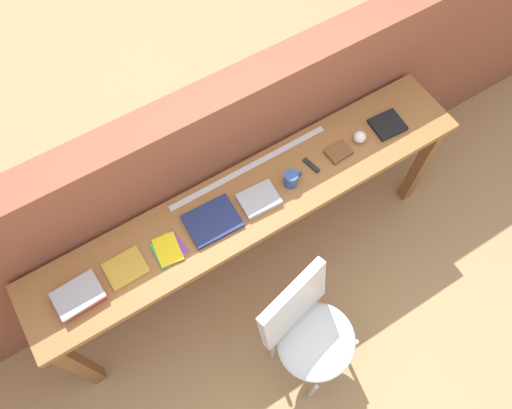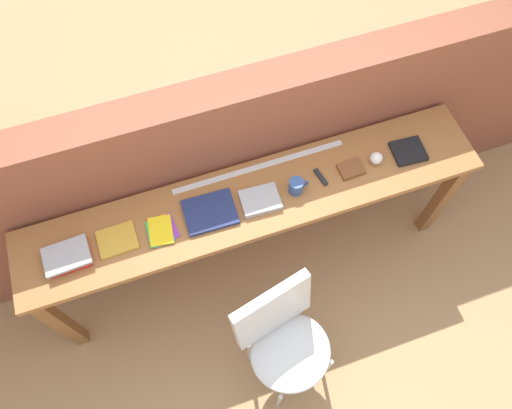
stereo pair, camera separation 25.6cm
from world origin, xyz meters
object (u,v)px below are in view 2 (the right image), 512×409
at_px(pamphlet_pile_colourful, 161,231).
at_px(sports_ball_small, 376,158).
at_px(leather_journal_brown, 351,169).
at_px(magazine_cycling, 117,240).
at_px(book_stack_leftmost, 67,257).
at_px(book_open_centre, 210,212).
at_px(multitool_folded, 321,177).
at_px(chair_white_moulded, 284,338).
at_px(mug, 296,186).
at_px(book_repair_rightmost, 408,151).

height_order(pamphlet_pile_colourful, sports_ball_small, sports_ball_small).
xyz_separation_m(leather_journal_brown, sports_ball_small, (0.15, 0.01, 0.02)).
height_order(magazine_cycling, pamphlet_pile_colourful, magazine_cycling).
relative_size(book_stack_leftmost, book_open_centre, 0.87).
xyz_separation_m(pamphlet_pile_colourful, multitool_folded, (0.88, 0.03, 0.00)).
bearing_deg(book_open_centre, pamphlet_pile_colourful, -174.52).
bearing_deg(leather_journal_brown, pamphlet_pile_colourful, 178.64).
bearing_deg(magazine_cycling, sports_ball_small, -0.99).
relative_size(magazine_cycling, leather_journal_brown, 1.48).
distance_m(chair_white_moulded, leather_journal_brown, 0.97).
height_order(multitool_folded, leather_journal_brown, leather_journal_brown).
distance_m(chair_white_moulded, book_stack_leftmost, 1.18).
height_order(magazine_cycling, sports_ball_small, sports_ball_small).
bearing_deg(leather_journal_brown, book_stack_leftmost, 178.19).
bearing_deg(multitool_folded, magazine_cycling, -179.79).
height_order(magazine_cycling, leather_journal_brown, leather_journal_brown).
bearing_deg(magazine_cycling, book_open_centre, -1.57).
height_order(magazine_cycling, mug, mug).
height_order(mug, book_repair_rightmost, mug).
xyz_separation_m(book_stack_leftmost, sports_ball_small, (1.66, 0.02, 0.01)).
height_order(book_open_centre, multitool_folded, book_open_centre).
height_order(pamphlet_pile_colourful, mug, mug).
distance_m(magazine_cycling, multitool_folded, 1.10).
distance_m(book_open_centre, mug, 0.47).
xyz_separation_m(book_stack_leftmost, multitool_folded, (1.35, 0.02, -0.02)).
relative_size(magazine_cycling, mug, 1.74).
height_order(book_open_centre, leather_journal_brown, same).
height_order(mug, sports_ball_small, mug).
height_order(book_stack_leftmost, magazine_cycling, book_stack_leftmost).
relative_size(chair_white_moulded, mug, 8.10).
distance_m(book_open_centre, book_repair_rightmost, 1.13).
bearing_deg(book_repair_rightmost, chair_white_moulded, -141.18).
relative_size(chair_white_moulded, sports_ball_small, 12.92).
bearing_deg(mug, pamphlet_pile_colourful, 179.79).
relative_size(chair_white_moulded, multitool_folded, 8.10).
distance_m(book_stack_leftmost, magazine_cycling, 0.25).
xyz_separation_m(magazine_cycling, pamphlet_pile_colourful, (0.22, -0.02, -0.00)).
distance_m(chair_white_moulded, pamphlet_pile_colourful, 0.86).
relative_size(mug, leather_journal_brown, 0.85).
distance_m(mug, leather_journal_brown, 0.33).
bearing_deg(leather_journal_brown, multitool_folded, 174.51).
bearing_deg(mug, book_stack_leftmost, 179.62).
relative_size(book_stack_leftmost, multitool_folded, 2.08).
distance_m(sports_ball_small, book_repair_rightmost, 0.20).
bearing_deg(pamphlet_pile_colourful, mug, -0.21).
bearing_deg(book_open_centre, mug, -0.51).
xyz_separation_m(pamphlet_pile_colourful, book_repair_rightmost, (1.40, 0.02, 0.00)).
xyz_separation_m(pamphlet_pile_colourful, mug, (0.73, -0.00, 0.04)).
xyz_separation_m(book_stack_leftmost, mug, (1.19, -0.01, 0.02)).
distance_m(book_stack_leftmost, pamphlet_pile_colourful, 0.47).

